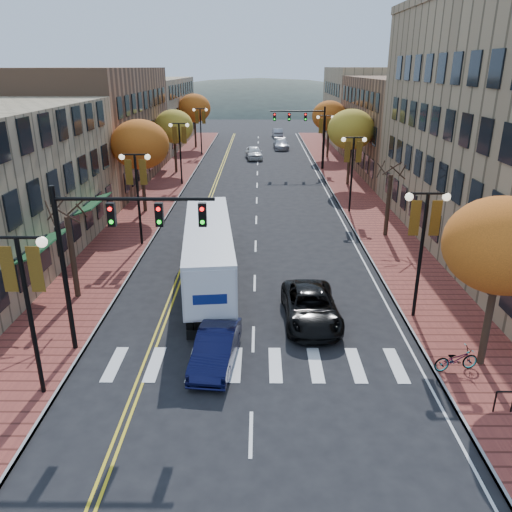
{
  "coord_description": "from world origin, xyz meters",
  "views": [
    {
      "loc": [
        0.26,
        -14.98,
        11.09
      ],
      "look_at": [
        0.09,
        8.38,
        2.2
      ],
      "focal_mm": 35.0,
      "sensor_mm": 36.0,
      "label": 1
    }
  ],
  "objects_px": {
    "navy_sedan": "(216,348)",
    "semi_truck": "(208,245)",
    "black_suv": "(311,307)",
    "bicycle": "(456,359)"
  },
  "relations": [
    {
      "from": "semi_truck",
      "to": "bicycle",
      "type": "height_order",
      "value": "semi_truck"
    },
    {
      "from": "black_suv",
      "to": "bicycle",
      "type": "distance_m",
      "value": 6.64
    },
    {
      "from": "semi_truck",
      "to": "black_suv",
      "type": "bearing_deg",
      "value": -49.03
    },
    {
      "from": "semi_truck",
      "to": "navy_sedan",
      "type": "bearing_deg",
      "value": -88.89
    },
    {
      "from": "semi_truck",
      "to": "navy_sedan",
      "type": "distance_m",
      "value": 8.54
    },
    {
      "from": "navy_sedan",
      "to": "semi_truck",
      "type": "bearing_deg",
      "value": 103.11
    },
    {
      "from": "navy_sedan",
      "to": "black_suv",
      "type": "distance_m",
      "value": 5.43
    },
    {
      "from": "semi_truck",
      "to": "navy_sedan",
      "type": "height_order",
      "value": "semi_truck"
    },
    {
      "from": "semi_truck",
      "to": "black_suv",
      "type": "relative_size",
      "value": 2.7
    },
    {
      "from": "semi_truck",
      "to": "navy_sedan",
      "type": "relative_size",
      "value": 3.37
    }
  ]
}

